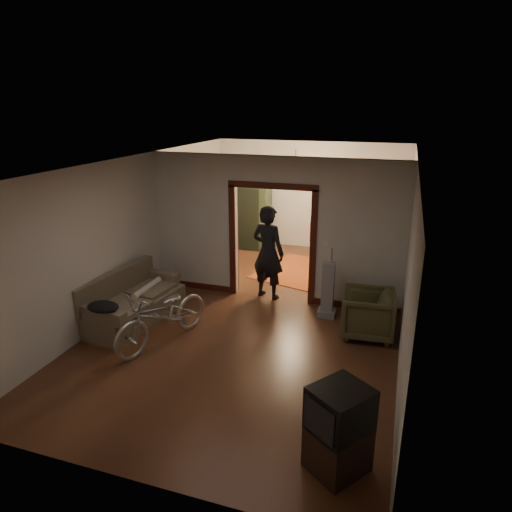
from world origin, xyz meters
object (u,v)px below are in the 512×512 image
at_px(armchair, 367,314).
at_px(desk, 346,243).
at_px(locker, 254,218).
at_px(person, 268,252).
at_px(sofa, 133,297).
at_px(bicycle, 163,316).

xyz_separation_m(armchair, desk, (-0.89, 4.09, -0.04)).
bearing_deg(locker, armchair, -46.51).
bearing_deg(person, desk, -94.99).
bearing_deg(armchair, sofa, -83.50).
distance_m(sofa, desk, 5.75).
bearing_deg(bicycle, desk, 86.90).
bearing_deg(sofa, person, 48.72).
xyz_separation_m(sofa, armchair, (3.99, 0.74, -0.06)).
xyz_separation_m(armchair, person, (-2.03, 1.01, 0.55)).
distance_m(person, desk, 3.34).
height_order(bicycle, locker, locker).
bearing_deg(armchair, person, -120.49).
distance_m(armchair, person, 2.34).
distance_m(sofa, armchair, 4.06).
relative_size(person, desk, 2.01).
relative_size(armchair, desk, 0.91).
height_order(person, locker, person).
relative_size(bicycle, person, 1.00).
height_order(sofa, person, person).
distance_m(sofa, person, 2.68).
bearing_deg(desk, locker, 173.14).
relative_size(bicycle, locker, 1.12).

